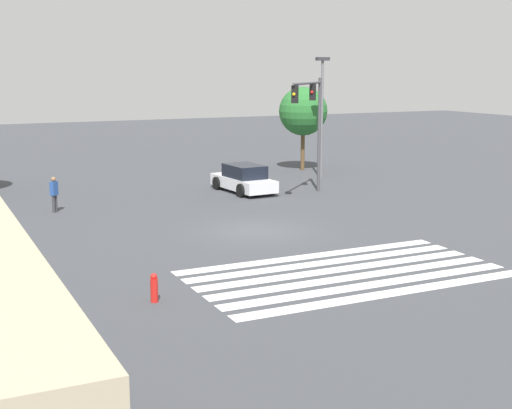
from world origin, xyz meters
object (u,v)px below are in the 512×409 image
object	(u,v)px
car_1	(244,179)
tree_corner_a	(303,111)
traffic_signal_mast	(312,113)
fire_hydrant	(154,288)
street_light_pole_a	(322,106)
pedestrian	(54,193)

from	to	relation	value
car_1	tree_corner_a	xyz separation A→B (m)	(7.09, 6.11, 3.15)
traffic_signal_mast	fire_hydrant	distance (m)	18.85
street_light_pole_a	tree_corner_a	bearing A→B (deg)	78.24
car_1	pedestrian	bearing A→B (deg)	92.70
traffic_signal_mast	fire_hydrant	bearing A→B (deg)	0.88
traffic_signal_mast	pedestrian	size ratio (longest dim) A/B	3.67
traffic_signal_mast	tree_corner_a	bearing A→B (deg)	-161.58
pedestrian	street_light_pole_a	bearing A→B (deg)	60.58
pedestrian	tree_corner_a	world-z (taller)	tree_corner_a
tree_corner_a	street_light_pole_a	bearing A→B (deg)	-101.76
traffic_signal_mast	tree_corner_a	distance (m)	9.72
pedestrian	fire_hydrant	xyz separation A→B (m)	(0.20, -14.58, -0.51)
street_light_pole_a	tree_corner_a	world-z (taller)	street_light_pole_a
car_1	tree_corner_a	bearing A→B (deg)	-53.35
fire_hydrant	pedestrian	bearing A→B (deg)	90.80
car_1	pedestrian	world-z (taller)	pedestrian
car_1	fire_hydrant	distance (m)	18.76
pedestrian	car_1	bearing A→B (deg)	54.84
tree_corner_a	fire_hydrant	size ratio (longest dim) A/B	6.35
pedestrian	fire_hydrant	distance (m)	14.60
traffic_signal_mast	pedestrian	bearing A→B (deg)	-50.91
street_light_pole_a	fire_hydrant	bearing A→B (deg)	-131.93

